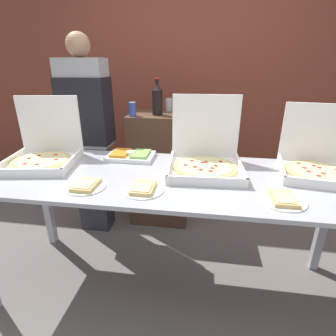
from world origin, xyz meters
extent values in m
plane|color=slate|center=(0.00, 0.00, 0.00)|extent=(16.00, 16.00, 0.00)
cube|color=brown|center=(0.00, 1.70, 1.40)|extent=(10.00, 0.06, 2.80)
cube|color=#A8AAB2|center=(0.00, 0.00, 0.90)|extent=(2.39, 0.84, 0.02)
cube|color=#A8AAB2|center=(-1.14, 0.37, 0.44)|extent=(0.06, 0.06, 0.89)
cube|color=#A8AAB2|center=(1.14, 0.37, 0.44)|extent=(0.06, 0.06, 0.89)
cube|color=white|center=(0.91, 0.12, 0.92)|extent=(0.47, 0.47, 0.02)
cube|color=white|center=(0.88, -0.08, 0.95)|extent=(0.42, 0.08, 0.04)
cube|color=white|center=(0.71, 0.15, 0.95)|extent=(0.08, 0.42, 0.04)
cube|color=white|center=(0.94, 0.34, 1.13)|extent=(0.42, 0.08, 0.40)
cylinder|color=#DBB26B|center=(0.91, 0.12, 0.94)|extent=(0.37, 0.37, 0.02)
cylinder|color=beige|center=(0.91, 0.12, 0.95)|extent=(0.32, 0.32, 0.00)
cylinder|color=#B22D23|center=(0.94, 0.17, 0.95)|extent=(0.03, 0.03, 0.00)
cylinder|color=#B22D23|center=(0.92, 0.20, 0.95)|extent=(0.03, 0.03, 0.00)
cylinder|color=#B22D23|center=(0.83, 0.23, 0.95)|extent=(0.03, 0.03, 0.00)
cylinder|color=#B22D23|center=(0.84, 0.15, 0.95)|extent=(0.03, 0.03, 0.00)
cylinder|color=#B22D23|center=(0.85, 0.09, 0.95)|extent=(0.03, 0.03, 0.00)
cylinder|color=#B22D23|center=(0.89, 0.03, 0.95)|extent=(0.03, 0.03, 0.00)
cylinder|color=#B22D23|center=(0.93, 0.07, 0.95)|extent=(0.03, 0.03, 0.00)
cube|color=white|center=(0.23, 0.10, 0.92)|extent=(0.49, 0.49, 0.02)
cube|color=white|center=(0.24, -0.13, 0.95)|extent=(0.46, 0.04, 0.04)
cube|color=white|center=(0.00, 0.08, 0.95)|extent=(0.04, 0.46, 0.04)
cube|color=white|center=(0.45, 0.11, 0.95)|extent=(0.04, 0.46, 0.04)
cube|color=white|center=(0.21, 0.34, 1.15)|extent=(0.46, 0.04, 0.44)
cylinder|color=#DBB26B|center=(0.23, 0.10, 0.94)|extent=(0.41, 0.41, 0.02)
cylinder|color=beige|center=(0.23, 0.10, 0.95)|extent=(0.35, 0.35, 0.00)
cylinder|color=#B22D23|center=(0.29, 0.10, 0.95)|extent=(0.03, 0.03, 0.00)
cylinder|color=#B22D23|center=(0.33, 0.19, 0.95)|extent=(0.03, 0.03, 0.00)
cylinder|color=#B22D23|center=(0.23, 0.16, 0.95)|extent=(0.03, 0.03, 0.00)
cylinder|color=#B22D23|center=(0.21, 0.15, 0.95)|extent=(0.03, 0.03, 0.00)
cylinder|color=#B22D23|center=(0.14, 0.17, 0.95)|extent=(0.03, 0.03, 0.00)
cylinder|color=#B22D23|center=(0.10, 0.09, 0.95)|extent=(0.03, 0.03, 0.00)
cylinder|color=#B22D23|center=(0.16, 0.06, 0.95)|extent=(0.03, 0.03, 0.00)
cylinder|color=#B22D23|center=(0.20, 0.02, 0.95)|extent=(0.03, 0.03, 0.00)
cylinder|color=#B22D23|center=(0.26, 0.01, 0.95)|extent=(0.03, 0.03, 0.00)
cylinder|color=#B22D23|center=(0.27, 0.06, 0.95)|extent=(0.03, 0.03, 0.00)
cube|color=white|center=(-0.88, 0.04, 0.92)|extent=(0.51, 0.51, 0.02)
cube|color=white|center=(-0.85, -0.17, 0.95)|extent=(0.44, 0.09, 0.04)
cube|color=white|center=(-1.09, 0.01, 0.95)|extent=(0.09, 0.44, 0.04)
cube|color=white|center=(-0.67, 0.08, 0.95)|extent=(0.09, 0.44, 0.04)
cube|color=white|center=(-0.92, 0.27, 1.14)|extent=(0.44, 0.09, 0.42)
cylinder|color=#DBB26B|center=(-0.88, 0.04, 0.94)|extent=(0.39, 0.39, 0.02)
cylinder|color=beige|center=(-0.88, 0.04, 0.95)|extent=(0.33, 0.33, 0.00)
cylinder|color=#B22D23|center=(-0.78, 0.06, 0.95)|extent=(0.03, 0.03, 0.00)
cylinder|color=#B22D23|center=(-0.84, 0.15, 0.95)|extent=(0.03, 0.03, 0.00)
cylinder|color=#B22D23|center=(-0.95, 0.12, 0.95)|extent=(0.03, 0.03, 0.00)
cylinder|color=#B22D23|center=(-0.98, 0.05, 0.95)|extent=(0.03, 0.03, 0.00)
cylinder|color=#B22D23|center=(-0.94, -0.05, 0.95)|extent=(0.03, 0.03, 0.00)
cylinder|color=#B22D23|center=(-0.85, -0.05, 0.95)|extent=(0.03, 0.03, 0.00)
cylinder|color=white|center=(-0.10, -0.23, 0.91)|extent=(0.23, 0.23, 0.01)
cube|color=#DBB26B|center=(-0.10, -0.23, 0.93)|extent=(0.12, 0.17, 0.02)
cube|color=beige|center=(-0.10, -0.24, 0.94)|extent=(0.09, 0.12, 0.01)
cylinder|color=white|center=(-0.43, -0.24, 0.91)|extent=(0.22, 0.22, 0.01)
cube|color=#DBB26B|center=(-0.43, -0.24, 0.93)|extent=(0.12, 0.17, 0.02)
cube|color=beige|center=(-0.43, -0.25, 0.94)|extent=(0.09, 0.12, 0.01)
cylinder|color=white|center=(0.63, -0.24, 0.91)|extent=(0.23, 0.23, 0.01)
cube|color=#DBB26B|center=(0.63, -0.24, 0.93)|extent=(0.12, 0.17, 0.02)
cube|color=beige|center=(0.63, -0.25, 0.94)|extent=(0.09, 0.12, 0.01)
cube|color=white|center=(-0.32, 0.27, 0.93)|extent=(0.34, 0.23, 0.03)
cube|color=orange|center=(-0.39, 0.27, 0.95)|extent=(0.12, 0.18, 0.02)
cube|color=#8CC65B|center=(-0.24, 0.27, 0.95)|extent=(0.12, 0.18, 0.02)
cylinder|color=white|center=(-0.32, 0.27, 0.95)|extent=(0.07, 0.07, 0.02)
cube|color=#4C3323|center=(-0.22, 0.97, 0.56)|extent=(0.58, 0.45, 1.12)
cylinder|color=black|center=(-0.24, 0.91, 1.23)|extent=(0.09, 0.09, 0.22)
cone|color=black|center=(-0.24, 0.91, 1.37)|extent=(0.09, 0.09, 0.06)
cylinder|color=black|center=(-0.24, 0.91, 1.41)|extent=(0.03, 0.03, 0.04)
cylinder|color=red|center=(-0.24, 0.91, 1.44)|extent=(0.04, 0.04, 0.01)
cylinder|color=silver|center=(-0.16, 1.14, 1.18)|extent=(0.07, 0.07, 0.12)
cylinder|color=silver|center=(-0.16, 1.14, 1.24)|extent=(0.06, 0.06, 0.00)
cylinder|color=#334CB2|center=(-0.45, 0.82, 1.18)|extent=(0.07, 0.07, 0.12)
cylinder|color=silver|center=(-0.45, 0.82, 1.24)|extent=(0.06, 0.06, 0.00)
cube|color=#2D2D38|center=(-0.83, 0.69, 0.43)|extent=(0.28, 0.20, 0.86)
cube|color=#99999E|center=(-0.83, 0.69, 1.23)|extent=(0.40, 0.22, 0.74)
cube|color=black|center=(-0.83, 0.69, 1.17)|extent=(0.42, 0.24, 0.56)
sphere|color=#9E7556|center=(-0.83, 0.69, 1.70)|extent=(0.19, 0.19, 0.19)
camera|label=1|loc=(0.22, -1.49, 1.56)|focal=28.00mm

